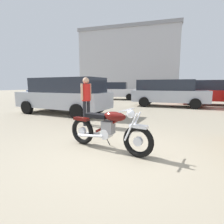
{
  "coord_description": "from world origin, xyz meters",
  "views": [
    {
      "loc": [
        0.86,
        -3.23,
        1.4
      ],
      "look_at": [
        -0.43,
        1.38,
        0.66
      ],
      "focal_mm": 27.77,
      "sensor_mm": 36.0,
      "label": 1
    }
  ],
  "objects_px": {
    "bystander": "(86,96)",
    "pale_sedan_back": "(168,92)",
    "white_estate_far": "(116,91)",
    "red_hatchback_near": "(58,92)",
    "silver_sedan_mid": "(216,92)",
    "blue_hatchback_right": "(65,95)",
    "vintage_motorcycle": "(108,130)"
  },
  "relations": [
    {
      "from": "pale_sedan_back",
      "to": "blue_hatchback_right",
      "type": "bearing_deg",
      "value": -133.09
    },
    {
      "from": "vintage_motorcycle",
      "to": "bystander",
      "type": "distance_m",
      "value": 2.57
    },
    {
      "from": "vintage_motorcycle",
      "to": "bystander",
      "type": "relative_size",
      "value": 1.22
    },
    {
      "from": "vintage_motorcycle",
      "to": "bystander",
      "type": "bearing_deg",
      "value": 141.23
    },
    {
      "from": "blue_hatchback_right",
      "to": "white_estate_far",
      "type": "xyz_separation_m",
      "value": [
        0.32,
        9.13,
        -0.1
      ]
    },
    {
      "from": "white_estate_far",
      "to": "silver_sedan_mid",
      "type": "distance_m",
      "value": 8.51
    },
    {
      "from": "bystander",
      "to": "white_estate_far",
      "type": "bearing_deg",
      "value": -57.06
    },
    {
      "from": "pale_sedan_back",
      "to": "vintage_motorcycle",
      "type": "bearing_deg",
      "value": -94.98
    },
    {
      "from": "red_hatchback_near",
      "to": "silver_sedan_mid",
      "type": "bearing_deg",
      "value": 7.0
    },
    {
      "from": "bystander",
      "to": "pale_sedan_back",
      "type": "xyz_separation_m",
      "value": [
        2.93,
        6.5,
        -0.08
      ]
    },
    {
      "from": "blue_hatchback_right",
      "to": "red_hatchback_near",
      "type": "bearing_deg",
      "value": -42.59
    },
    {
      "from": "bystander",
      "to": "blue_hatchback_right",
      "type": "relative_size",
      "value": 0.34
    },
    {
      "from": "vintage_motorcycle",
      "to": "white_estate_far",
      "type": "bearing_deg",
      "value": 120.3
    },
    {
      "from": "vintage_motorcycle",
      "to": "white_estate_far",
      "type": "relative_size",
      "value": 0.46
    },
    {
      "from": "blue_hatchback_right",
      "to": "vintage_motorcycle",
      "type": "bearing_deg",
      "value": 140.44
    },
    {
      "from": "pale_sedan_back",
      "to": "silver_sedan_mid",
      "type": "xyz_separation_m",
      "value": [
        3.33,
        1.73,
        0.0
      ]
    },
    {
      "from": "white_estate_far",
      "to": "pale_sedan_back",
      "type": "bearing_deg",
      "value": -50.76
    },
    {
      "from": "bystander",
      "to": "red_hatchback_near",
      "type": "height_order",
      "value": "red_hatchback_near"
    },
    {
      "from": "blue_hatchback_right",
      "to": "red_hatchback_near",
      "type": "height_order",
      "value": "red_hatchback_near"
    },
    {
      "from": "red_hatchback_near",
      "to": "silver_sedan_mid",
      "type": "height_order",
      "value": "red_hatchback_near"
    },
    {
      "from": "blue_hatchback_right",
      "to": "silver_sedan_mid",
      "type": "relative_size",
      "value": 1.01
    },
    {
      "from": "bystander",
      "to": "red_hatchback_near",
      "type": "bearing_deg",
      "value": -25.37
    },
    {
      "from": "bystander",
      "to": "white_estate_far",
      "type": "distance_m",
      "value": 11.3
    },
    {
      "from": "blue_hatchback_right",
      "to": "silver_sedan_mid",
      "type": "height_order",
      "value": "same"
    },
    {
      "from": "bystander",
      "to": "silver_sedan_mid",
      "type": "relative_size",
      "value": 0.34
    },
    {
      "from": "bystander",
      "to": "pale_sedan_back",
      "type": "height_order",
      "value": "pale_sedan_back"
    },
    {
      "from": "vintage_motorcycle",
      "to": "red_hatchback_near",
      "type": "distance_m",
      "value": 9.54
    },
    {
      "from": "pale_sedan_back",
      "to": "white_estate_far",
      "type": "xyz_separation_m",
      "value": [
        -4.66,
        4.66,
        -0.1
      ]
    },
    {
      "from": "bystander",
      "to": "white_estate_far",
      "type": "height_order",
      "value": "white_estate_far"
    },
    {
      "from": "white_estate_far",
      "to": "red_hatchback_near",
      "type": "xyz_separation_m",
      "value": [
        -2.83,
        -5.82,
        0.08
      ]
    },
    {
      "from": "silver_sedan_mid",
      "to": "red_hatchback_near",
      "type": "bearing_deg",
      "value": 22.26
    },
    {
      "from": "vintage_motorcycle",
      "to": "red_hatchback_near",
      "type": "bearing_deg",
      "value": 145.81
    }
  ]
}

